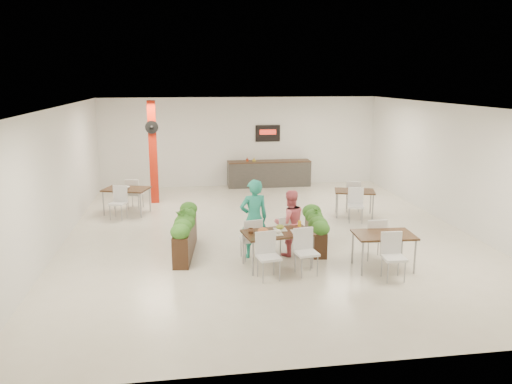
# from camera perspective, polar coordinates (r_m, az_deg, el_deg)

# --- Properties ---
(ground) EXTENTS (12.00, 12.00, 0.00)m
(ground) POSITION_cam_1_polar(r_m,az_deg,el_deg) (12.71, 1.45, -4.80)
(ground) COLOR beige
(ground) RESTS_ON ground
(room_shell) EXTENTS (10.10, 12.10, 3.22)m
(room_shell) POSITION_cam_1_polar(r_m,az_deg,el_deg) (12.25, 1.51, 4.18)
(room_shell) COLOR white
(room_shell) RESTS_ON ground
(red_column) EXTENTS (0.40, 0.41, 3.20)m
(red_column) POSITION_cam_1_polar(r_m,az_deg,el_deg) (15.89, -11.68, 4.60)
(red_column) COLOR #B31E0B
(red_column) RESTS_ON ground
(service_counter) EXTENTS (3.00, 0.64, 2.20)m
(service_counter) POSITION_cam_1_polar(r_m,az_deg,el_deg) (18.16, 1.49, 2.19)
(service_counter) COLOR #32302D
(service_counter) RESTS_ON ground
(main_table) EXTENTS (1.51, 1.79, 0.92)m
(main_table) POSITION_cam_1_polar(r_m,az_deg,el_deg) (10.39, 2.43, -5.20)
(main_table) COLOR black
(main_table) RESTS_ON ground
(diner_man) EXTENTS (0.69, 0.51, 1.74)m
(diner_man) POSITION_cam_1_polar(r_m,az_deg,el_deg) (10.88, -0.24, -3.05)
(diner_man) COLOR teal
(diner_man) RESTS_ON ground
(diner_woman) EXTENTS (0.80, 0.67, 1.48)m
(diner_woman) POSITION_cam_1_polar(r_m,az_deg,el_deg) (11.05, 3.87, -3.54)
(diner_woman) COLOR #FB6F7E
(diner_woman) RESTS_ON ground
(planter_left) EXTENTS (0.60, 2.11, 1.11)m
(planter_left) POSITION_cam_1_polar(r_m,az_deg,el_deg) (11.26, -8.11, -4.45)
(planter_left) COLOR black
(planter_left) RESTS_ON ground
(planter_right) EXTENTS (0.58, 1.81, 0.95)m
(planter_right) POSITION_cam_1_polar(r_m,az_deg,el_deg) (11.69, 6.83, -3.97)
(planter_right) COLOR black
(planter_right) RESTS_ON ground
(side_table_a) EXTENTS (1.44, 1.67, 0.92)m
(side_table_a) POSITION_cam_1_polar(r_m,az_deg,el_deg) (14.91, -14.58, -0.03)
(side_table_a) COLOR black
(side_table_a) RESTS_ON ground
(side_table_b) EXTENTS (1.26, 1.67, 0.92)m
(side_table_b) POSITION_cam_1_polar(r_m,az_deg,el_deg) (14.43, 11.19, -0.32)
(side_table_b) COLOR black
(side_table_b) RESTS_ON ground
(side_table_c) EXTENTS (1.24, 1.64, 0.92)m
(side_table_c) POSITION_cam_1_polar(r_m,az_deg,el_deg) (10.60, 14.39, -5.29)
(side_table_c) COLOR black
(side_table_c) RESTS_ON ground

